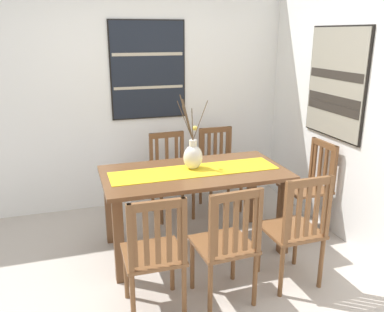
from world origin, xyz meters
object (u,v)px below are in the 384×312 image
at_px(dining_table, 195,184).
at_px(chair_4, 219,166).
at_px(chair_0, 227,243).
at_px(chair_5, 171,173).
at_px(painting_on_side_wall, 336,83).
at_px(centerpiece_vase, 193,155).
at_px(chair_1, 310,185).
at_px(chair_3, 155,253).
at_px(painting_on_back_wall, 148,70).
at_px(chair_2, 296,228).

relative_size(dining_table, chair_4, 1.80).
relative_size(dining_table, chair_0, 1.75).
bearing_deg(chair_5, dining_table, -88.46).
relative_size(chair_5, painting_on_side_wall, 0.86).
distance_m(chair_5, painting_on_side_wall, 1.94).
relative_size(centerpiece_vase, chair_0, 0.72).
relative_size(chair_1, chair_3, 0.98).
distance_m(chair_0, chair_5, 1.65).
bearing_deg(chair_3, chair_4, 55.98).
bearing_deg(centerpiece_vase, chair_3, -122.29).
bearing_deg(painting_on_back_wall, chair_1, -40.69).
height_order(centerpiece_vase, chair_3, centerpiece_vase).
xyz_separation_m(chair_1, chair_4, (-0.68, 0.81, 0.00)).
bearing_deg(chair_0, chair_3, 177.53).
distance_m(dining_table, chair_1, 1.25).
bearing_deg(painting_on_back_wall, chair_2, -70.08).
xyz_separation_m(centerpiece_vase, chair_4, (0.56, 0.77, -0.41)).
height_order(chair_3, painting_on_side_wall, painting_on_side_wall).
xyz_separation_m(chair_0, chair_5, (0.00, 1.65, -0.02)).
height_order(chair_5, painting_on_side_wall, painting_on_side_wall).
bearing_deg(chair_4, chair_3, -124.02).
relative_size(chair_0, painting_on_back_wall, 0.88).
height_order(chair_1, chair_2, chair_2).
bearing_deg(chair_5, chair_4, 3.25).
xyz_separation_m(chair_1, chair_2, (-0.66, -0.82, 0.02)).
bearing_deg(chair_2, chair_4, 90.68).
bearing_deg(chair_4, chair_0, -109.16).
distance_m(chair_1, painting_on_side_wall, 1.03).
height_order(dining_table, chair_3, chair_3).
relative_size(chair_4, painting_on_back_wall, 0.85).
height_order(chair_4, painting_on_back_wall, painting_on_back_wall).
height_order(chair_0, chair_3, chair_0).
distance_m(chair_0, chair_2, 0.61).
xyz_separation_m(dining_table, chair_0, (-0.02, -0.85, -0.15)).
bearing_deg(chair_3, painting_on_back_wall, 78.80).
bearing_deg(painting_on_back_wall, dining_table, -82.82).
distance_m(centerpiece_vase, chair_2, 1.11).
bearing_deg(painting_on_side_wall, chair_1, -177.52).
bearing_deg(chair_2, chair_0, -175.15).
bearing_deg(chair_3, chair_1, 25.20).
distance_m(centerpiece_vase, chair_0, 1.00).
bearing_deg(chair_3, chair_0, -2.47).
bearing_deg(chair_0, dining_table, 88.35).
bearing_deg(painting_on_back_wall, chair_0, -86.43).
distance_m(chair_4, painting_on_back_wall, 1.35).
distance_m(chair_3, chair_4, 2.00).
bearing_deg(painting_on_back_wall, painting_on_side_wall, -36.83).
height_order(chair_5, painting_on_back_wall, painting_on_back_wall).
xyz_separation_m(chair_2, painting_on_side_wall, (0.86, 0.83, 1.00)).
bearing_deg(chair_0, chair_4, 70.84).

